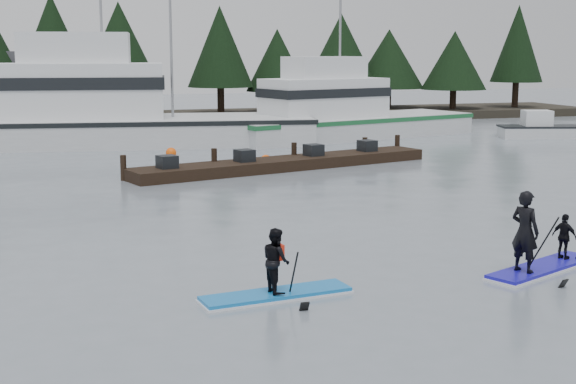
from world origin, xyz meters
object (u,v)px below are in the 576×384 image
object	(u,v)px
fishing_boat_large	(113,129)
paddleboard_solo	(276,273)
paddleboard_duo	(538,244)
floating_dock	(285,163)
fishing_boat_medium	(343,126)

from	to	relation	value
fishing_boat_large	paddleboard_solo	world-z (taller)	fishing_boat_large
paddleboard_duo	fishing_boat_large	bearing A→B (deg)	79.89
fishing_boat_large	floating_dock	size ratio (longest dim) A/B	1.47
floating_dock	paddleboard_duo	xyz separation A→B (m)	(0.68, -17.37, 0.44)
fishing_boat_medium	paddleboard_solo	bearing A→B (deg)	-130.16
fishing_boat_large	fishing_boat_medium	size ratio (longest dim) A/B	1.27
floating_dock	paddleboard_solo	size ratio (longest dim) A/B	4.37
fishing_boat_medium	floating_dock	size ratio (longest dim) A/B	1.16
floating_dock	paddleboard_solo	distance (m)	18.28
fishing_boat_medium	paddleboard_duo	xyz separation A→B (m)	(-6.34, -28.52, 0.01)
fishing_boat_large	paddleboard_solo	bearing A→B (deg)	-80.23
paddleboard_duo	fishing_boat_medium	bearing A→B (deg)	53.83
fishing_boat_large	paddleboard_duo	bearing A→B (deg)	-68.07
fishing_boat_large	paddleboard_solo	xyz separation A→B (m)	(0.69, -28.79, -0.35)
floating_dock	fishing_boat_large	bearing A→B (deg)	102.97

